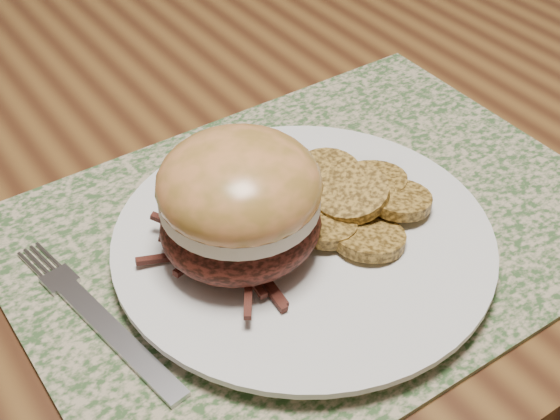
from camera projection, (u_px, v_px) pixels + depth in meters
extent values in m
cylinder|color=brown|center=(327.00, 97.00, 1.46)|extent=(0.06, 0.06, 0.71)
cube|color=#345129|center=(316.00, 229.00, 0.59)|extent=(0.45, 0.33, 0.00)
cylinder|color=silver|center=(303.00, 243.00, 0.57)|extent=(0.26, 0.26, 0.02)
ellipsoid|color=black|center=(241.00, 224.00, 0.54)|extent=(0.15, 0.15, 0.05)
cylinder|color=beige|center=(240.00, 198.00, 0.52)|extent=(0.14, 0.14, 0.01)
ellipsoid|color=#C1793F|center=(239.00, 185.00, 0.51)|extent=(0.15, 0.15, 0.06)
cylinder|color=olive|center=(301.00, 201.00, 0.58)|extent=(0.06, 0.06, 0.01)
cylinder|color=olive|center=(328.00, 175.00, 0.60)|extent=(0.06, 0.06, 0.02)
cylinder|color=olive|center=(370.00, 183.00, 0.60)|extent=(0.07, 0.07, 0.02)
cylinder|color=olive|center=(325.00, 226.00, 0.56)|extent=(0.05, 0.05, 0.01)
cylinder|color=olive|center=(351.00, 193.00, 0.57)|extent=(0.08, 0.08, 0.02)
cylinder|color=olive|center=(400.00, 200.00, 0.58)|extent=(0.06, 0.06, 0.02)
cylinder|color=olive|center=(369.00, 238.00, 0.55)|extent=(0.08, 0.08, 0.02)
cube|color=#B1B2B8|center=(120.00, 340.00, 0.51)|extent=(0.03, 0.13, 0.00)
cube|color=#B1B2B8|center=(60.00, 280.00, 0.55)|extent=(0.02, 0.02, 0.00)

